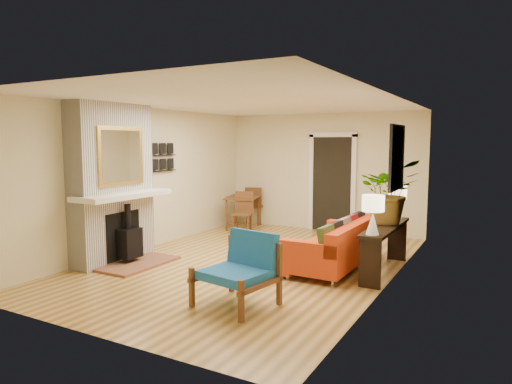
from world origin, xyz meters
TOP-DOWN VIEW (x-y plane):
  - room_shell at (0.60, 2.63)m, footprint 6.50×6.50m
  - fireplace at (-2.00, -1.00)m, footprint 1.09×1.68m
  - sofa at (1.36, 0.41)m, footprint 0.91×2.06m
  - ottoman at (0.65, -0.27)m, footprint 0.67×0.67m
  - blue_chair at (0.85, -1.68)m, footprint 0.96×0.94m
  - dining_table at (-1.58, 2.57)m, footprint 1.03×1.71m
  - console_table at (2.07, 0.49)m, footprint 0.34×1.85m
  - lamp_near at (2.07, -0.27)m, footprint 0.30×0.30m
  - lamp_far at (2.07, 1.24)m, footprint 0.30×0.30m
  - houseplant at (2.06, 0.68)m, footprint 1.13×1.07m

SIDE VIEW (x-z plane):
  - ottoman at x=0.65m, z-range 0.03..0.37m
  - sofa at x=1.36m, z-range -0.05..0.76m
  - blue_chair at x=0.85m, z-range 0.04..0.91m
  - console_table at x=2.07m, z-range 0.21..0.94m
  - dining_table at x=-1.58m, z-range 0.14..1.04m
  - lamp_near at x=2.07m, z-range 0.79..1.33m
  - lamp_far at x=2.07m, z-range 0.79..1.33m
  - houseplant at x=2.06m, z-range 0.73..1.72m
  - room_shell at x=0.60m, z-range -2.01..4.49m
  - fireplace at x=-2.00m, z-range -0.06..2.54m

